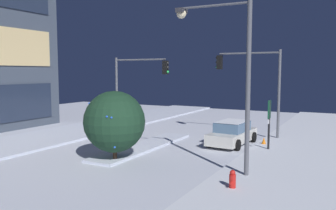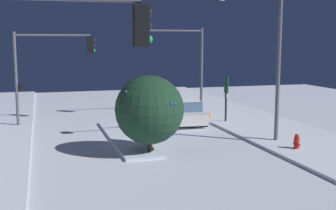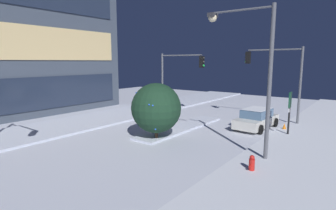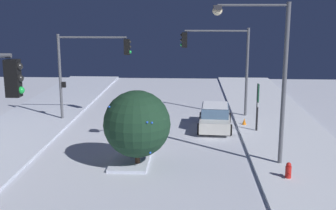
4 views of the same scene
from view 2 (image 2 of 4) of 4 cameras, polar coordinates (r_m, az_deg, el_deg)
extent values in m
plane|color=silver|center=(20.31, -2.50, -6.14)|extent=(52.00, 52.00, 0.00)
cube|color=silver|center=(23.46, 16.69, -4.34)|extent=(52.00, 5.20, 0.14)
cube|color=silver|center=(23.00, -5.54, -4.26)|extent=(9.00, 1.80, 0.14)
cube|color=silver|center=(27.22, 2.23, -1.28)|extent=(4.48, 2.07, 0.66)
cube|color=slate|center=(27.12, 2.24, -0.01)|extent=(2.46, 1.76, 0.60)
cube|color=white|center=(27.08, 2.24, 0.70)|extent=(2.28, 1.64, 0.04)
sphere|color=#F9E5B2|center=(29.19, -0.06, -0.68)|extent=(0.16, 0.16, 0.16)
sphere|color=#F9E5B2|center=(29.48, 2.25, -0.60)|extent=(0.16, 0.16, 0.16)
cylinder|color=black|center=(28.42, -0.28, -1.27)|extent=(0.67, 0.26, 0.66)
cylinder|color=black|center=(28.86, 3.20, -1.13)|extent=(0.67, 0.26, 0.66)
cylinder|color=black|center=(25.65, 1.14, -2.32)|extent=(0.67, 0.26, 0.66)
cylinder|color=black|center=(26.14, 4.95, -2.15)|extent=(0.67, 0.26, 0.66)
cylinder|color=#565960|center=(30.41, 4.46, 4.44)|extent=(0.18, 0.18, 6.03)
cylinder|color=#565960|center=(29.66, 0.69, 9.81)|extent=(0.12, 4.18, 0.12)
cube|color=black|center=(29.10, -3.29, 8.64)|extent=(0.32, 0.36, 1.00)
sphere|color=black|center=(29.06, -3.67, 9.27)|extent=(0.20, 0.20, 0.20)
sphere|color=black|center=(29.06, -3.66, 8.64)|extent=(0.20, 0.20, 0.20)
sphere|color=green|center=(29.06, -3.65, 8.01)|extent=(0.20, 0.20, 0.20)
cube|color=black|center=(10.68, -3.60, 10.40)|extent=(0.32, 0.36, 1.00)
sphere|color=black|center=(10.74, -2.60, 12.11)|extent=(0.20, 0.20, 0.20)
sphere|color=black|center=(10.72, -2.59, 10.40)|extent=(0.20, 0.20, 0.20)
sphere|color=green|center=(10.71, -2.58, 8.69)|extent=(0.20, 0.20, 0.20)
cylinder|color=#565960|center=(27.03, -19.45, 3.12)|extent=(0.18, 0.18, 5.68)
cylinder|color=#565960|center=(26.92, -14.97, 8.92)|extent=(0.12, 4.42, 0.12)
cube|color=black|center=(27.08, -10.20, 7.79)|extent=(0.32, 0.36, 1.00)
sphere|color=black|center=(27.10, -9.82, 8.48)|extent=(0.20, 0.20, 0.20)
sphere|color=black|center=(27.10, -9.80, 7.80)|extent=(0.20, 0.20, 0.20)
sphere|color=green|center=(27.10, -9.78, 7.13)|extent=(0.20, 0.20, 0.20)
cube|color=black|center=(27.06, -18.94, 2.22)|extent=(0.20, 0.24, 0.36)
cylinder|color=#565960|center=(22.15, 14.40, 4.73)|extent=(0.20, 0.20, 7.56)
cylinder|color=red|center=(21.07, 16.64, -5.04)|extent=(0.26, 0.26, 0.65)
sphere|color=red|center=(20.98, 16.69, -3.99)|extent=(0.22, 0.22, 0.22)
cylinder|color=red|center=(20.91, 16.92, -5.06)|extent=(0.12, 0.10, 0.10)
cylinder|color=red|center=(21.21, 16.38, -4.85)|extent=(0.12, 0.10, 0.10)
cylinder|color=black|center=(27.18, 7.68, 0.66)|extent=(0.12, 0.12, 2.95)
cube|color=#144C2D|center=(27.07, 7.72, 2.67)|extent=(0.55, 0.06, 1.03)
cube|color=white|center=(27.14, 7.69, 1.22)|extent=(0.44, 0.05, 0.24)
cylinder|color=#473323|center=(19.74, -2.44, -5.49)|extent=(0.22, 0.22, 0.72)
sphere|color=#193823|center=(19.40, -2.47, -0.64)|extent=(3.13, 3.13, 3.13)
sphere|color=blue|center=(18.18, 0.47, 0.20)|extent=(0.10, 0.10, 0.10)
sphere|color=blue|center=(18.33, 0.97, 0.13)|extent=(0.10, 0.10, 0.10)
sphere|color=blue|center=(18.50, -5.58, 1.77)|extent=(0.10, 0.10, 0.10)
sphere|color=blue|center=(20.59, -5.41, -1.16)|extent=(0.10, 0.10, 0.10)
sphere|color=blue|center=(20.78, -1.23, -2.46)|extent=(0.10, 0.10, 0.10)
sphere|color=blue|center=(18.90, 0.29, -4.18)|extent=(0.10, 0.10, 0.10)
sphere|color=blue|center=(20.83, -0.66, -1.21)|extent=(0.10, 0.10, 0.10)
cone|color=orange|center=(28.35, 5.49, -1.45)|extent=(0.36, 0.36, 0.55)
camera|label=1|loc=(16.00, 57.16, 2.74)|focal=37.23mm
camera|label=3|loc=(16.33, 53.46, 4.45)|focal=29.22mm
camera|label=4|loc=(7.46, 82.28, 18.38)|focal=46.55mm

